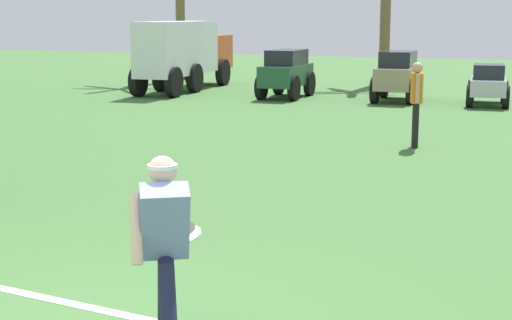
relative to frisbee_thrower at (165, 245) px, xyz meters
name	(u,v)px	position (x,y,z in m)	size (l,w,h in m)	color
field_line_paint	(126,315)	(-0.63, 0.47, -0.80)	(24.23, 0.11, 0.01)	white
frisbee_thrower	(165,245)	(0.00, 0.00, 0.00)	(0.58, 1.07, 1.42)	#191E38
frisbee_in_flight	(185,235)	(-0.18, 0.66, -0.12)	(0.34, 0.33, 0.11)	white
teammate_near_sideline	(416,96)	(0.00, 9.59, 0.14)	(0.28, 0.49, 1.56)	black
parked_car_slot_a	(286,72)	(-5.16, 16.97, -0.06)	(1.23, 2.38, 1.40)	#235133
parked_car_slot_b	(397,75)	(-1.95, 17.30, -0.06)	(1.29, 2.40, 1.40)	#998466
parked_car_slot_c	(488,84)	(0.54, 17.19, -0.23)	(1.29, 2.28, 1.10)	#B7BABF
box_truck	(184,52)	(-8.97, 17.90, 0.43)	(1.79, 5.98, 2.20)	#CC4C19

